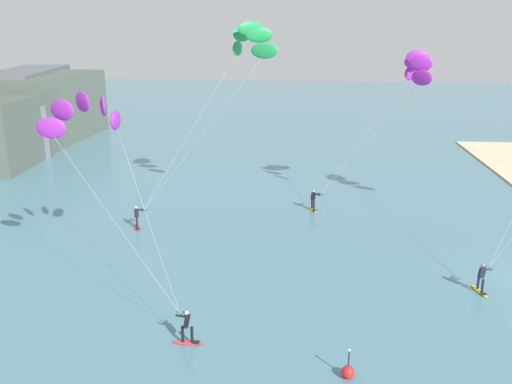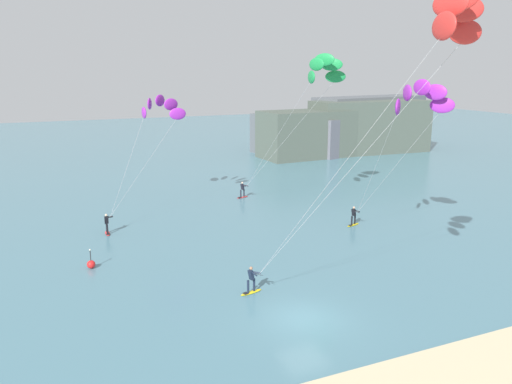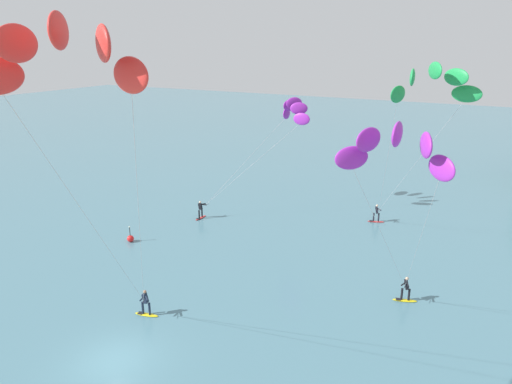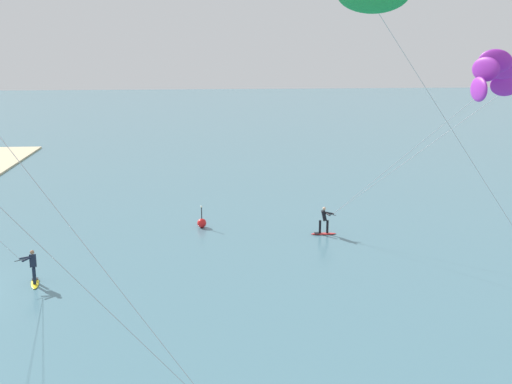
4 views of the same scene
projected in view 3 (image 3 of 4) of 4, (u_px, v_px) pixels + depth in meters
The scene contains 6 objects.
ground_plane at pixel (114, 361), 24.19m from camera, with size 240.00×240.00×0.00m, color slate.
kitesurfer_nearshore at pixel (68, 75), 14.33m from camera, with size 8.94×10.99×16.51m.
kitesurfer_mid_water at pixel (396, 158), 20.71m from camera, with size 5.27×8.49×12.43m.
kitesurfer_far_out at pixel (431, 89), 30.60m from camera, with size 8.44×10.42×14.45m.
kitesurfer_downwind at pixel (290, 114), 43.52m from camera, with size 8.60×9.37×10.79m.
marker_buoy at pixel (130, 238), 38.53m from camera, with size 0.56×0.56×1.38m.
Camera 3 is at (16.05, -14.52, 15.65)m, focal length 33.08 mm.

